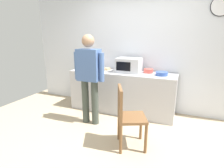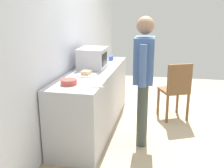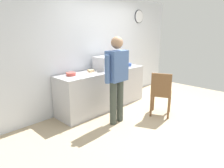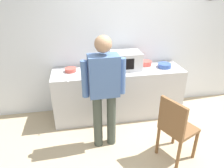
% 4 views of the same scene
% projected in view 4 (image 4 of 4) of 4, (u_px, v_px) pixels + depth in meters
% --- Properties ---
extents(ground_plane, '(6.00, 6.00, 0.00)m').
position_uv_depth(ground_plane, '(156.00, 159.00, 2.86)').
color(ground_plane, tan).
extents(back_wall, '(5.40, 0.13, 2.60)m').
position_uv_depth(back_wall, '(130.00, 40.00, 3.72)').
color(back_wall, silver).
rests_on(back_wall, ground_plane).
extents(kitchen_counter, '(2.26, 0.62, 0.89)m').
position_uv_depth(kitchen_counter, '(118.00, 93.00, 3.71)').
color(kitchen_counter, '#B7B7BC').
rests_on(kitchen_counter, ground_plane).
extents(microwave, '(0.50, 0.39, 0.30)m').
position_uv_depth(microwave, '(126.00, 60.00, 3.51)').
color(microwave, silver).
rests_on(microwave, kitchen_counter).
extents(sandwich_plate, '(0.27, 0.27, 0.07)m').
position_uv_depth(sandwich_plate, '(98.00, 70.00, 3.45)').
color(sandwich_plate, white).
rests_on(sandwich_plate, kitchen_counter).
extents(salad_bowl, '(0.23, 0.23, 0.07)m').
position_uv_depth(salad_bowl, '(164.00, 65.00, 3.62)').
color(salad_bowl, '#33519E').
rests_on(salad_bowl, kitchen_counter).
extents(cereal_bowl, '(0.20, 0.20, 0.08)m').
position_uv_depth(cereal_bowl, '(146.00, 63.00, 3.70)').
color(cereal_bowl, '#C64C42').
rests_on(cereal_bowl, kitchen_counter).
extents(mixing_bowl, '(0.19, 0.19, 0.06)m').
position_uv_depth(mixing_bowl, '(71.00, 70.00, 3.44)').
color(mixing_bowl, '#C64C42').
rests_on(mixing_bowl, kitchen_counter).
extents(fork_utensil, '(0.07, 0.17, 0.01)m').
position_uv_depth(fork_utensil, '(67.00, 80.00, 3.13)').
color(fork_utensil, silver).
rests_on(fork_utensil, kitchen_counter).
extents(spoon_utensil, '(0.08, 0.17, 0.01)m').
position_uv_depth(spoon_utensil, '(94.00, 77.00, 3.24)').
color(spoon_utensil, silver).
rests_on(spoon_utensil, kitchen_counter).
extents(person_standing, '(0.59, 0.25, 1.66)m').
position_uv_depth(person_standing, '(104.00, 87.00, 2.75)').
color(person_standing, '#3B443C').
rests_on(person_standing, ground_plane).
extents(wooden_chair, '(0.53, 0.53, 0.94)m').
position_uv_depth(wooden_chair, '(176.00, 127.00, 2.68)').
color(wooden_chair, brown).
rests_on(wooden_chair, ground_plane).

